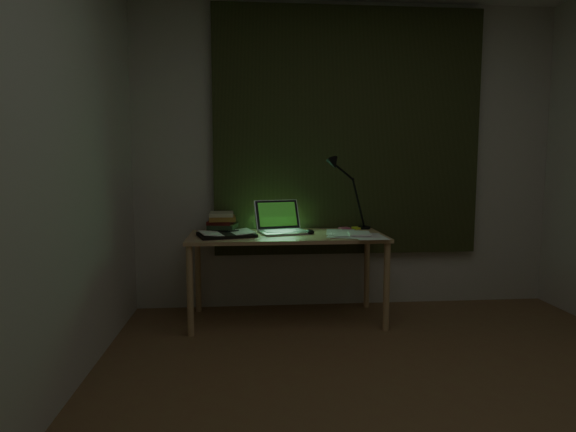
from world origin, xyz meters
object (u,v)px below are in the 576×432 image
(desk, at_px, (287,278))
(laptop, at_px, (284,217))
(open_textbook, at_px, (226,234))
(loose_papers, at_px, (352,234))
(book_stack, at_px, (222,222))
(desk_lamp, at_px, (365,195))

(desk, height_order, laptop, laptop)
(laptop, relative_size, open_textbook, 1.01)
(open_textbook, relative_size, loose_papers, 1.06)
(open_textbook, bearing_deg, book_stack, 84.65)
(laptop, height_order, book_stack, laptop)
(desk, distance_m, loose_papers, 0.60)
(laptop, bearing_deg, desk_lamp, 2.75)
(desk, xyz_separation_m, book_stack, (-0.49, 0.18, 0.41))
(laptop, height_order, loose_papers, laptop)
(laptop, xyz_separation_m, book_stack, (-0.48, 0.13, -0.05))
(book_stack, bearing_deg, laptop, -14.96)
(open_textbook, xyz_separation_m, book_stack, (-0.04, 0.24, 0.06))
(laptop, height_order, desk_lamp, desk_lamp)
(book_stack, bearing_deg, open_textbook, -79.91)
(laptop, bearing_deg, loose_papers, -30.02)
(desk, xyz_separation_m, laptop, (-0.02, 0.05, 0.46))
(laptop, relative_size, book_stack, 1.66)
(loose_papers, xyz_separation_m, desk_lamp, (0.18, 0.35, 0.27))
(book_stack, xyz_separation_m, loose_papers, (0.97, -0.27, -0.07))
(laptop, distance_m, desk_lamp, 0.72)
(desk, distance_m, book_stack, 0.67)
(desk, height_order, open_textbook, open_textbook)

